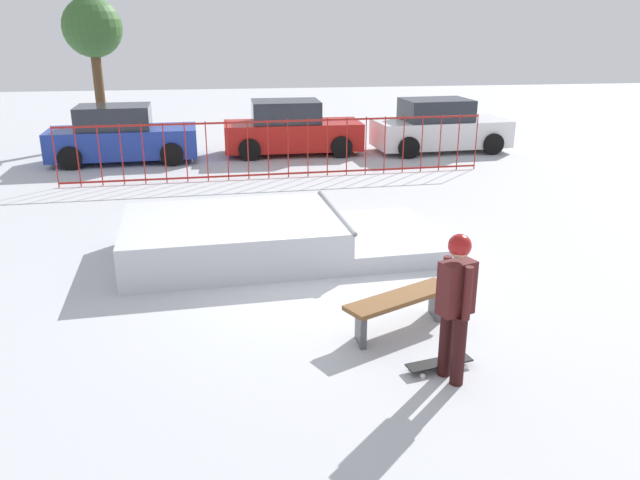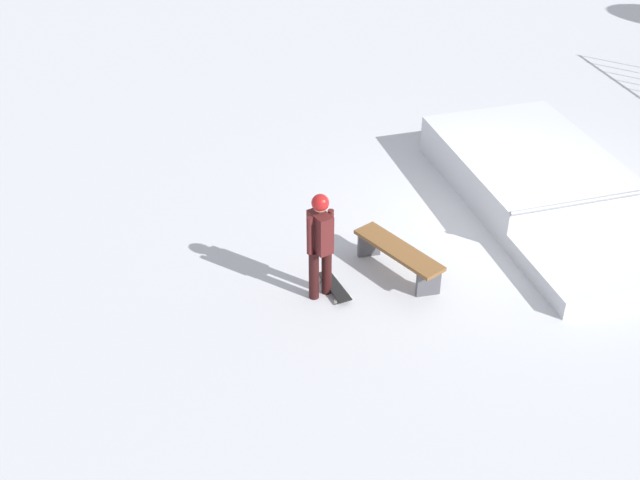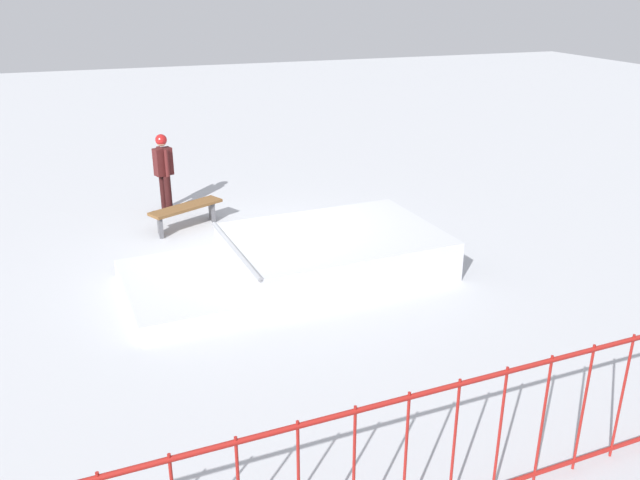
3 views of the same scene
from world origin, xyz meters
The scene contains 5 objects.
ground_plane centered at (0.00, 0.00, 0.00)m, with size 60.00×60.00×0.00m, color #B7BABF.
skate_ramp centered at (-0.74, 1.10, 0.32)m, with size 5.57×2.99×0.74m.
skater centered at (1.16, -3.23, 1.01)m, with size 0.43×0.42×1.73m.
skateboard centered at (1.11, -3.00, 0.08)m, with size 0.82×0.39×0.09m.
park_bench centered at (0.91, -1.97, 0.36)m, with size 1.61×1.09×0.48m.
Camera 2 is at (10.39, -5.20, 7.42)m, focal length 45.29 mm.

